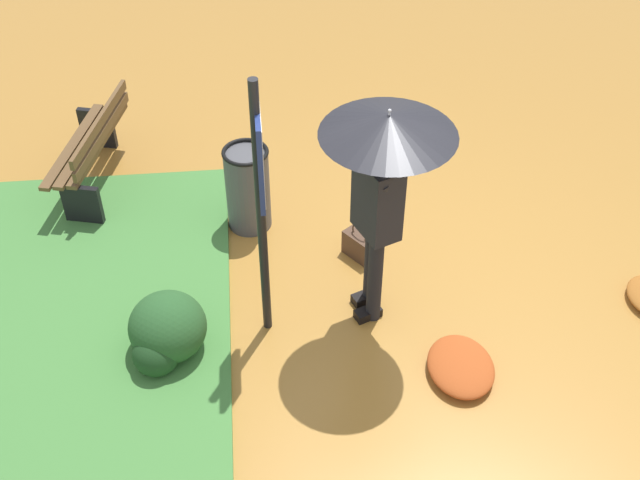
% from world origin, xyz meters
% --- Properties ---
extents(ground_plane, '(18.00, 18.00, 0.00)m').
position_xyz_m(ground_plane, '(0.00, 0.00, 0.00)').
color(ground_plane, '#B27A33').
extents(person_with_umbrella, '(0.96, 0.96, 2.04)m').
position_xyz_m(person_with_umbrella, '(0.14, -0.15, 1.55)').
color(person_with_umbrella, black).
rests_on(person_with_umbrella, ground_plane).
extents(info_sign_post, '(0.44, 0.07, 2.30)m').
position_xyz_m(info_sign_post, '(0.16, -1.02, 1.44)').
color(info_sign_post, black).
rests_on(info_sign_post, ground_plane).
extents(handbag, '(0.32, 0.29, 0.37)m').
position_xyz_m(handbag, '(-0.59, -0.18, 0.13)').
color(handbag, '#4C3323').
rests_on(handbag, ground_plane).
extents(park_bench, '(1.43, 0.70, 0.75)m').
position_xyz_m(park_bench, '(-1.92, -2.61, 0.40)').
color(park_bench, black).
rests_on(park_bench, ground_plane).
extents(trash_bin, '(0.42, 0.42, 0.83)m').
position_xyz_m(trash_bin, '(-1.14, -1.13, 0.42)').
color(trash_bin, '#4C4C51').
rests_on(trash_bin, ground_plane).
extents(shrub_cluster, '(0.67, 0.61, 0.55)m').
position_xyz_m(shrub_cluster, '(0.39, -1.82, 0.26)').
color(shrub_cluster, '#285628').
rests_on(shrub_cluster, ground_plane).
extents(leaf_pile_near_person, '(0.64, 0.51, 0.14)m').
position_xyz_m(leaf_pile_near_person, '(0.80, 0.42, 0.07)').
color(leaf_pile_near_person, '#B74C1E').
rests_on(leaf_pile_near_person, ground_plane).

